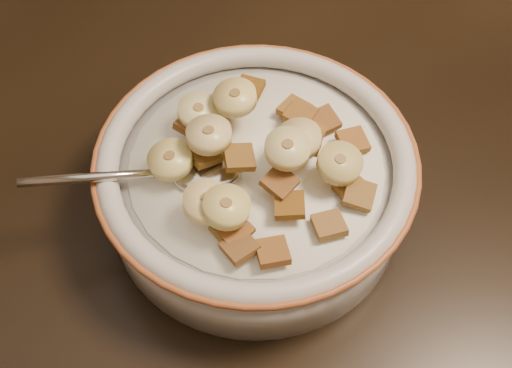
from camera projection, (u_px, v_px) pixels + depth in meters
name	position (u px, v px, depth m)	size (l,w,h in m)	color
table	(298.00, 243.00, 0.51)	(1.40, 0.90, 0.04)	black
chair	(186.00, 42.00, 1.00)	(0.43, 0.43, 0.97)	black
cereal_bowl	(256.00, 187.00, 0.48)	(0.22, 0.22, 0.05)	#BBB9B5
milk	(256.00, 165.00, 0.46)	(0.18, 0.18, 0.00)	white
spoon	(207.00, 170.00, 0.45)	(0.04, 0.05, 0.01)	#AEAEAE
cereal_square_0	(224.00, 101.00, 0.49)	(0.02, 0.02, 0.01)	brown
cereal_square_1	(310.00, 132.00, 0.46)	(0.02, 0.02, 0.01)	brown
cereal_square_2	(240.00, 247.00, 0.41)	(0.02, 0.02, 0.01)	brown
cereal_square_3	(230.00, 230.00, 0.42)	(0.02, 0.02, 0.01)	brown
cereal_square_4	(273.00, 252.00, 0.41)	(0.02, 0.02, 0.01)	brown
cereal_square_5	(294.00, 109.00, 0.48)	(0.02, 0.02, 0.01)	brown
cereal_square_6	(192.00, 125.00, 0.46)	(0.02, 0.02, 0.01)	brown
cereal_square_7	(352.00, 188.00, 0.44)	(0.02, 0.02, 0.01)	brown
cereal_square_8	(329.00, 225.00, 0.42)	(0.02, 0.02, 0.01)	brown
cereal_square_9	(239.00, 157.00, 0.43)	(0.02, 0.02, 0.01)	brown
cereal_square_10	(280.00, 182.00, 0.43)	(0.02, 0.02, 0.01)	brown
cereal_square_11	(204.00, 154.00, 0.44)	(0.02, 0.02, 0.01)	brown
cereal_square_12	(324.00, 121.00, 0.47)	(0.02, 0.02, 0.01)	brown
cereal_square_13	(353.00, 141.00, 0.46)	(0.02, 0.02, 0.01)	brown
cereal_square_14	(359.00, 194.00, 0.43)	(0.02, 0.02, 0.01)	brown
cereal_square_15	(249.00, 89.00, 0.50)	(0.02, 0.02, 0.01)	brown
cereal_square_16	(290.00, 205.00, 0.42)	(0.02, 0.02, 0.01)	brown
cereal_square_17	(307.00, 141.00, 0.45)	(0.02, 0.02, 0.01)	brown
cereal_square_18	(234.00, 230.00, 0.42)	(0.02, 0.02, 0.01)	#9A5E2B
cereal_square_19	(213.00, 109.00, 0.48)	(0.02, 0.02, 0.01)	brown
cereal_square_20	(300.00, 114.00, 0.47)	(0.02, 0.02, 0.01)	brown
banana_slice_0	(199.00, 112.00, 0.46)	(0.03, 0.03, 0.01)	#FCECA7
banana_slice_1	(207.00, 202.00, 0.41)	(0.03, 0.03, 0.01)	#F0CE85
banana_slice_2	(209.00, 135.00, 0.43)	(0.03, 0.03, 0.01)	tan
banana_slice_3	(299.00, 139.00, 0.44)	(0.03, 0.03, 0.01)	#E2C886
banana_slice_4	(287.00, 149.00, 0.43)	(0.03, 0.03, 0.01)	#FAE48A
banana_slice_5	(235.00, 98.00, 0.46)	(0.03, 0.03, 0.01)	#EBCD70
banana_slice_6	(170.00, 160.00, 0.44)	(0.03, 0.03, 0.01)	#D5BE6A
banana_slice_7	(340.00, 163.00, 0.43)	(0.03, 0.03, 0.01)	tan
banana_slice_8	(226.00, 207.00, 0.41)	(0.03, 0.03, 0.01)	#E2CB72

